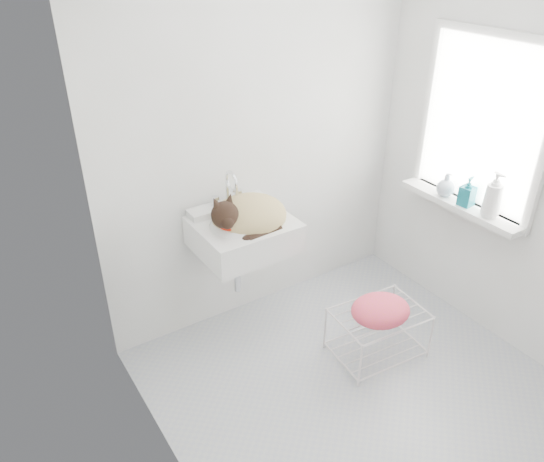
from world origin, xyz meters
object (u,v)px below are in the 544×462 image
wire_rack (377,334)px  bottle_c (444,195)px  bottle_b (465,205)px  cat (246,216)px  sink (243,221)px  bottle_a (489,216)px

wire_rack → bottle_c: 1.01m
bottle_b → cat: bearing=156.1°
sink → cat: (0.01, -0.02, 0.04)m
cat → bottle_c: size_ratio=3.33×
cat → bottle_a: 1.48m
cat → wire_rack: 1.12m
bottle_b → bottle_a: bearing=-90.0°
sink → cat: cat is taller
bottle_a → bottle_b: (0.00, 0.18, 0.00)m
bottle_c → bottle_b: bearing=-90.0°
cat → bottle_a: bearing=-19.1°
cat → wire_rack: size_ratio=0.95×
wire_rack → sink: bearing=132.9°
bottle_a → bottle_b: size_ratio=1.29×
sink → bottle_c: 1.35m
bottle_b → sink: bearing=155.6°
sink → bottle_a: size_ratio=2.37×
bottle_a → bottle_c: 0.35m
sink → cat: bearing=-57.3°
cat → bottle_c: cat is taller
sink → bottle_b: sink is taller
sink → cat: 0.05m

